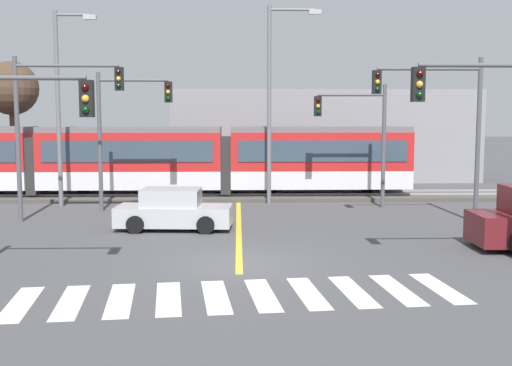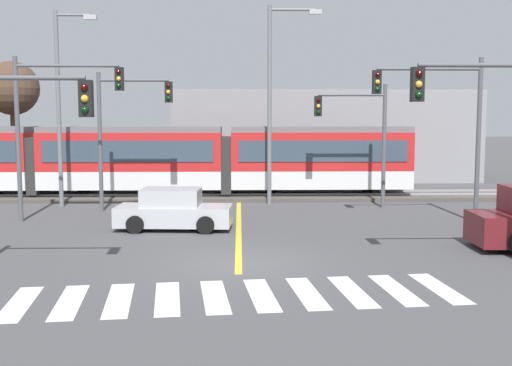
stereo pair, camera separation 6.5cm
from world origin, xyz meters
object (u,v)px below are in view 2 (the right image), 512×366
(traffic_light_mid_left, at_px, (53,112))
(traffic_light_mid_right, at_px, (443,114))
(traffic_light_far_right, at_px, (360,127))
(bare_tree_far_west, at_px, (12,89))
(traffic_light_far_left, at_px, (124,120))
(street_lamp_centre, at_px, (274,93))
(street_lamp_west, at_px, (62,98))
(light_rail_tram, at_px, (132,158))
(sedan_crossing, at_px, (174,211))
(traffic_light_near_right, at_px, (501,125))

(traffic_light_mid_left, relative_size, traffic_light_mid_right, 1.01)
(traffic_light_mid_left, distance_m, traffic_light_mid_right, 15.15)
(traffic_light_mid_right, relative_size, traffic_light_far_right, 1.15)
(bare_tree_far_west, bearing_deg, traffic_light_mid_right, -29.37)
(traffic_light_far_right, bearing_deg, traffic_light_mid_left, -165.08)
(traffic_light_mid_left, distance_m, bare_tree_far_west, 12.06)
(traffic_light_far_left, relative_size, traffic_light_far_right, 1.09)
(traffic_light_far_left, relative_size, street_lamp_centre, 0.66)
(traffic_light_mid_right, height_order, traffic_light_far_right, traffic_light_mid_right)
(traffic_light_far_right, xyz_separation_m, street_lamp_west, (-13.42, 0.73, 1.33))
(light_rail_tram, bearing_deg, traffic_light_mid_right, -30.58)
(street_lamp_centre, height_order, bare_tree_far_west, street_lamp_centre)
(traffic_light_mid_right, distance_m, traffic_light_far_left, 13.28)
(sedan_crossing, bearing_deg, traffic_light_far_left, 119.08)
(street_lamp_west, relative_size, street_lamp_centre, 0.96)
(traffic_light_mid_right, bearing_deg, traffic_light_far_right, 120.91)
(traffic_light_far_left, height_order, bare_tree_far_west, bare_tree_far_west)
(traffic_light_near_right, height_order, traffic_light_mid_left, traffic_light_mid_left)
(traffic_light_mid_left, distance_m, street_lamp_west, 4.22)
(traffic_light_near_right, relative_size, traffic_light_far_left, 1.01)
(traffic_light_mid_right, relative_size, street_lamp_west, 0.72)
(traffic_light_mid_left, bearing_deg, traffic_light_far_right, 14.92)
(traffic_light_mid_left, height_order, traffic_light_far_right, traffic_light_mid_left)
(traffic_light_near_right, relative_size, street_lamp_west, 0.69)
(traffic_light_mid_right, distance_m, traffic_light_far_right, 4.82)
(traffic_light_far_right, bearing_deg, traffic_light_far_left, -176.10)
(traffic_light_far_left, bearing_deg, sedan_crossing, -60.92)
(street_lamp_centre, distance_m, bare_tree_far_west, 15.48)
(traffic_light_mid_right, bearing_deg, traffic_light_mid_left, 177.25)
(light_rail_tram, xyz_separation_m, traffic_light_near_right, (12.32, -15.64, 1.91))
(traffic_light_mid_left, distance_m, traffic_light_far_left, 3.53)
(traffic_light_mid_right, xyz_separation_m, street_lamp_centre, (-6.23, 5.31, 0.97))
(sedan_crossing, distance_m, traffic_light_far_right, 9.90)
(traffic_light_far_right, distance_m, street_lamp_centre, 4.26)
(sedan_crossing, relative_size, traffic_light_mid_right, 0.67)
(street_lamp_west, bearing_deg, traffic_light_far_right, -3.09)
(light_rail_tram, distance_m, traffic_light_far_right, 11.54)
(traffic_light_mid_left, relative_size, traffic_light_far_left, 1.07)
(street_lamp_centre, bearing_deg, traffic_light_far_left, -163.82)
(sedan_crossing, bearing_deg, traffic_light_mid_right, 6.60)
(traffic_light_mid_right, bearing_deg, traffic_light_far_left, 165.18)
(traffic_light_mid_left, relative_size, traffic_light_far_right, 1.16)
(traffic_light_mid_right, bearing_deg, street_lamp_centre, 139.52)
(sedan_crossing, distance_m, traffic_light_near_right, 11.90)
(traffic_light_near_right, bearing_deg, street_lamp_west, 139.78)
(sedan_crossing, distance_m, traffic_light_far_left, 6.19)
(traffic_light_mid_left, height_order, street_lamp_centre, street_lamp_centre)
(traffic_light_mid_left, distance_m, traffic_light_far_right, 13.13)
(sedan_crossing, height_order, traffic_light_far_left, traffic_light_far_left)
(sedan_crossing, relative_size, traffic_light_near_right, 0.71)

